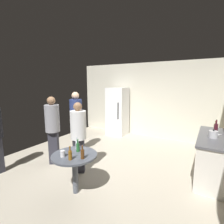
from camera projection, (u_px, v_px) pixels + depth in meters
ground_plane at (108, 164)px, 4.33m from camera, size 5.20×5.20×0.10m
wall_back at (145, 100)px, 6.33m from camera, size 5.32×0.06×2.70m
refrigerator at (117, 112)px, 6.50m from camera, size 0.70×0.68×1.80m
kitchen_counter at (213, 157)px, 3.57m from camera, size 0.64×1.65×0.90m
kettle at (213, 134)px, 3.39m from camera, size 0.24×0.17×0.18m
wine_bottle_on_counter at (216, 128)px, 3.64m from camera, size 0.08×0.08×0.31m
beer_bottle_on_counter at (215, 127)px, 3.88m from camera, size 0.06×0.06×0.23m
foreground_table at (75, 160)px, 3.02m from camera, size 0.80×0.80×0.73m
beer_bottle_amber at (70, 155)px, 2.79m from camera, size 0.06×0.06×0.23m
beer_bottle_brown at (83, 154)px, 2.83m from camera, size 0.06×0.06×0.23m
beer_bottle_green at (78, 147)px, 3.12m from camera, size 0.06×0.06×0.23m
beer_bottle_clear at (77, 145)px, 3.24m from camera, size 0.06×0.06×0.23m
plastic_cup_white at (63, 154)px, 2.90m from camera, size 0.08×0.08×0.11m
person_in_white_shirt at (79, 132)px, 3.70m from camera, size 0.47×0.47×1.58m
person_in_navy_shirt at (76, 117)px, 4.79m from camera, size 0.46×0.46×1.74m
person_in_gray_shirt at (53, 125)px, 4.11m from camera, size 0.47×0.47×1.66m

